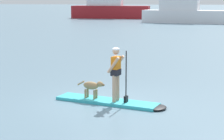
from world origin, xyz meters
name	(u,v)px	position (x,y,z in m)	size (l,w,h in m)	color
ground_plane	(107,103)	(0.00, 0.00, 0.00)	(400.00, 400.00, 0.00)	slate
paddleboard	(113,102)	(0.22, -0.06, 0.05)	(3.75, 1.70, 0.10)	#33B2BF
person_paddler	(116,70)	(0.32, -0.09, 1.10)	(0.66, 0.57, 1.72)	tan
dog	(92,86)	(-0.51, 0.14, 0.50)	(0.99, 0.38, 0.59)	#997A51
moored_boat_center	(109,8)	(-9.42, 53.73, 1.73)	(12.92, 3.72, 5.27)	maroon
moored_boat_outer	(184,13)	(2.83, 43.27, 1.27)	(11.85, 5.44, 3.98)	white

